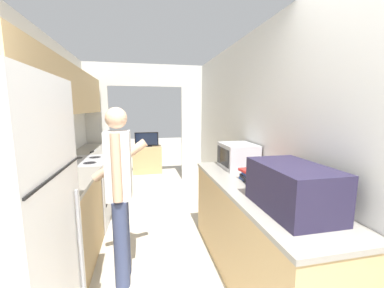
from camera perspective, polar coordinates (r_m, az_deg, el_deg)
name	(u,v)px	position (r m, az deg, el deg)	size (l,w,h in m)	color
wall_left	(34,121)	(2.87, -34.01, 4.64)	(0.38, 6.82, 2.50)	silver
wall_right	(270,141)	(2.64, 18.32, 0.58)	(0.06, 6.82, 2.50)	silver
wall_far_with_doorway	(146,116)	(5.10, -11.03, 6.58)	(2.81, 0.06, 2.50)	silver
counter_left	(83,193)	(3.60, -24.85, -10.80)	(0.62, 3.31, 0.90)	tan
counter_right	(254,232)	(2.42, 14.85, -19.98)	(0.62, 2.02, 0.90)	tan
range_oven	(85,192)	(3.64, -24.55, -10.47)	(0.66, 0.80, 1.04)	#B7B7BC
person	(120,192)	(2.23, -17.12, -11.07)	(0.52, 0.37, 1.61)	#384266
suitcase	(292,187)	(1.79, 23.03, -9.67)	(0.39, 0.65, 0.32)	#231E38
microwave	(238,156)	(2.83, 11.04, -2.84)	(0.37, 0.45, 0.29)	#B7B7BC
book_stack	(255,176)	(2.35, 15.03, -7.59)	(0.26, 0.33, 0.11)	#2D4C99
tv_cabinet	(147,159)	(5.99, -10.80, -3.68)	(0.70, 0.42, 0.67)	tan
television	(147,140)	(5.86, -10.93, 1.05)	(0.57, 0.16, 0.35)	black
knife	(93,151)	(4.13, -22.94, -1.67)	(0.08, 0.32, 0.02)	#B7B7BC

